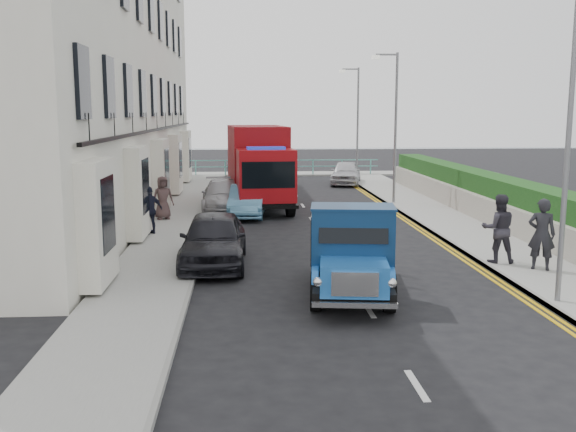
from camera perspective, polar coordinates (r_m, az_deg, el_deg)
The scene contains 22 objects.
ground at distance 16.32m, azimuth 5.83°, elevation -6.17°, with size 120.00×120.00×0.00m, color black.
pavement_west at distance 24.99m, azimuth -9.57°, elevation -0.72°, with size 2.40×38.00×0.12m, color gray.
pavement_east at distance 26.13m, azimuth 14.00°, elevation -0.44°, with size 2.60×38.00×0.12m, color gray.
promenade at distance 44.79m, azimuth -0.43°, elevation 3.76°, with size 30.00×2.50×0.12m, color gray.
sea_plane at distance 75.68m, azimuth -1.87°, elevation 5.94°, with size 120.00×120.00×0.00m, color slate.
terrace_west at distance 29.43m, azimuth -17.74°, elevation 14.35°, with size 6.31×30.20×14.25m.
garden_east at distance 26.66m, azimuth 17.98°, elevation 1.40°, with size 1.45×28.00×1.75m.
seafront_railing at distance 43.95m, azimuth -0.37°, elevation 4.34°, with size 13.00×0.08×1.11m.
lamp_near at distance 15.16m, azimuth 23.31°, elevation 7.27°, with size 1.23×0.18×7.00m.
lamp_mid at distance 30.30m, azimuth 9.33°, elevation 8.49°, with size 1.23×0.18×7.00m.
lamp_far at distance 40.10m, azimuth 6.04°, elevation 8.71°, with size 1.23×0.18×7.00m.
bedford_lorry at distance 14.76m, azimuth 5.70°, elevation -3.75°, with size 2.40×4.85×2.21m.
red_lorry at distance 29.25m, azimuth -2.62°, elevation 4.59°, with size 2.94×7.21×3.69m.
parked_car_front at distance 18.30m, azimuth -6.62°, elevation -2.06°, with size 1.79×4.45×1.52m, color black.
parked_car_mid at distance 26.85m, azimuth -3.64°, elevation 1.35°, with size 1.38×3.96×1.30m, color #5690B8.
parked_car_rear at distance 28.11m, azimuth -5.70°, elevation 1.76°, with size 1.94×4.77×1.38m, color #A09FA3.
seafront_car_left at distance 40.89m, azimuth -2.84°, elevation 4.30°, with size 2.73×5.92×1.64m, color black.
seafront_car_right at distance 38.89m, azimuth 5.16°, elevation 3.85°, with size 1.67×4.15×1.41m, color silver.
pedestrian_east_near at distance 18.46m, azimuth 21.62°, elevation -1.51°, with size 0.71×0.46×1.94m, color black.
pedestrian_east_far at distance 18.94m, azimuth 18.21°, elevation -1.06°, with size 0.94×0.73×1.94m, color #2F2D37.
pedestrian_west_near at distance 22.77m, azimuth -12.17°, elevation 0.52°, with size 0.98×0.41×1.67m, color black.
pedestrian_west_far at distance 25.80m, azimuth -11.06°, elevation 1.60°, with size 0.83×0.54×1.70m, color #453232.
Camera 1 is at (-2.71, -15.50, 4.32)m, focal length 40.00 mm.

